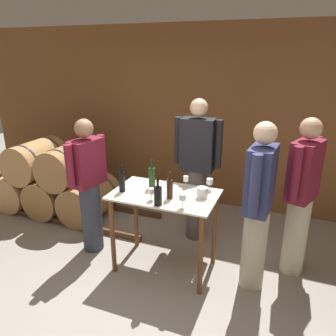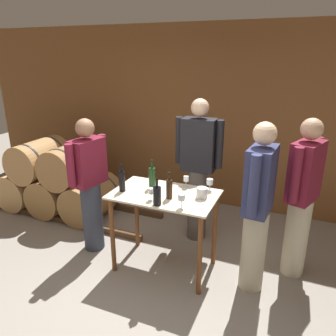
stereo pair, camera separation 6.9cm
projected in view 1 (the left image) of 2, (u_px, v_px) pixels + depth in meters
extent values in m
plane|color=gray|center=(136.00, 305.00, 3.14)|extent=(14.00, 14.00, 0.00)
cube|color=brown|center=(209.00, 119.00, 4.91)|extent=(8.40, 0.05, 2.70)
cube|color=#4C331E|center=(43.00, 217.00, 4.72)|extent=(3.15, 0.06, 0.08)
cube|color=#4C331E|center=(71.00, 199.00, 5.30)|extent=(3.15, 0.06, 0.08)
cylinder|color=tan|center=(25.00, 187.00, 5.14)|extent=(0.57, 0.83, 0.57)
cylinder|color=#38383D|center=(13.00, 193.00, 4.92)|extent=(0.59, 0.03, 0.59)
cylinder|color=#38383D|center=(36.00, 182.00, 5.36)|extent=(0.59, 0.03, 0.59)
cylinder|color=#9E7242|center=(56.00, 193.00, 4.93)|extent=(0.57, 0.83, 0.57)
cylinder|color=#38383D|center=(45.00, 200.00, 4.71)|extent=(0.59, 0.03, 0.59)
cylinder|color=#38383D|center=(67.00, 187.00, 5.15)|extent=(0.59, 0.03, 0.59)
cylinder|color=#9E7242|center=(90.00, 199.00, 4.72)|extent=(0.57, 0.83, 0.57)
cylinder|color=#38383D|center=(80.00, 206.00, 4.50)|extent=(0.59, 0.03, 0.59)
cylinder|color=#38383D|center=(99.00, 193.00, 4.94)|extent=(0.59, 0.03, 0.59)
cylinder|color=#AD7F4C|center=(36.00, 160.00, 4.87)|extent=(0.57, 0.83, 0.57)
cylinder|color=#38383D|center=(23.00, 165.00, 4.65)|extent=(0.59, 0.03, 0.59)
cylinder|color=#38383D|center=(47.00, 156.00, 5.09)|extent=(0.59, 0.03, 0.59)
cylinder|color=#9E7242|center=(69.00, 165.00, 4.66)|extent=(0.57, 0.83, 0.57)
cylinder|color=#38383D|center=(58.00, 170.00, 4.45)|extent=(0.59, 0.03, 0.59)
cylinder|color=#38383D|center=(80.00, 160.00, 4.88)|extent=(0.59, 0.03, 0.59)
cube|color=beige|center=(164.00, 194.00, 3.41)|extent=(1.09, 0.67, 0.02)
cylinder|color=brown|center=(113.00, 236.00, 3.48)|extent=(0.05, 0.05, 0.88)
cylinder|color=brown|center=(201.00, 256.00, 3.15)|extent=(0.05, 0.05, 0.88)
cylinder|color=brown|center=(136.00, 214.00, 3.96)|extent=(0.05, 0.05, 0.88)
cylinder|color=brown|center=(215.00, 229.00, 3.63)|extent=(0.05, 0.05, 0.88)
cylinder|color=black|center=(122.00, 182.00, 3.42)|extent=(0.07, 0.07, 0.22)
cylinder|color=black|center=(121.00, 168.00, 3.37)|extent=(0.02, 0.02, 0.09)
cylinder|color=black|center=(121.00, 164.00, 3.36)|extent=(0.03, 0.03, 0.02)
cylinder|color=#193819|center=(152.00, 178.00, 3.51)|extent=(0.07, 0.07, 0.23)
cylinder|color=#193819|center=(152.00, 164.00, 3.46)|extent=(0.02, 0.02, 0.09)
cylinder|color=black|center=(152.00, 161.00, 3.45)|extent=(0.03, 0.03, 0.02)
cylinder|color=black|center=(158.00, 196.00, 3.12)|extent=(0.08, 0.08, 0.18)
cylinder|color=black|center=(158.00, 184.00, 3.08)|extent=(0.02, 0.02, 0.08)
cylinder|color=black|center=(158.00, 181.00, 3.07)|extent=(0.03, 0.03, 0.02)
cylinder|color=black|center=(170.00, 189.00, 3.26)|extent=(0.06, 0.06, 0.20)
cylinder|color=black|center=(170.00, 176.00, 3.21)|extent=(0.02, 0.02, 0.08)
cylinder|color=black|center=(170.00, 173.00, 3.20)|extent=(0.03, 0.03, 0.02)
cylinder|color=silver|center=(152.00, 200.00, 3.25)|extent=(0.06, 0.06, 0.00)
cylinder|color=silver|center=(152.00, 197.00, 3.24)|extent=(0.01, 0.01, 0.07)
cylinder|color=silver|center=(151.00, 191.00, 3.22)|extent=(0.06, 0.06, 0.06)
cylinder|color=silver|center=(186.00, 187.00, 3.56)|extent=(0.06, 0.06, 0.00)
cylinder|color=silver|center=(186.00, 184.00, 3.55)|extent=(0.01, 0.01, 0.07)
cylinder|color=silver|center=(186.00, 178.00, 3.53)|extent=(0.06, 0.06, 0.06)
cylinder|color=silver|center=(182.00, 208.00, 3.09)|extent=(0.06, 0.06, 0.00)
cylinder|color=silver|center=(182.00, 204.00, 3.07)|extent=(0.01, 0.01, 0.08)
cylinder|color=silver|center=(183.00, 197.00, 3.05)|extent=(0.07, 0.07, 0.06)
cylinder|color=silver|center=(209.00, 190.00, 3.49)|extent=(0.06, 0.06, 0.00)
cylinder|color=silver|center=(209.00, 187.00, 3.47)|extent=(0.01, 0.01, 0.07)
cylinder|color=silver|center=(210.00, 181.00, 3.45)|extent=(0.07, 0.07, 0.06)
cylinder|color=silver|center=(202.00, 193.00, 3.29)|extent=(0.11, 0.11, 0.11)
cylinder|color=#4C4742|center=(196.00, 204.00, 4.17)|extent=(0.24, 0.24, 0.93)
cube|color=black|center=(198.00, 145.00, 3.91)|extent=(0.40, 0.22, 0.64)
sphere|color=beige|center=(199.00, 108.00, 3.76)|extent=(0.21, 0.21, 0.21)
cylinder|color=black|center=(218.00, 144.00, 3.81)|extent=(0.09, 0.09, 0.57)
cylinder|color=black|center=(178.00, 140.00, 3.98)|extent=(0.09, 0.09, 0.57)
cylinder|color=#B7AD93|center=(254.00, 249.00, 3.27)|extent=(0.24, 0.24, 0.86)
cube|color=navy|center=(261.00, 180.00, 3.02)|extent=(0.25, 0.42, 0.63)
sphere|color=beige|center=(265.00, 133.00, 2.87)|extent=(0.21, 0.21, 0.21)
cylinder|color=navy|center=(266.00, 168.00, 3.22)|extent=(0.09, 0.09, 0.57)
cylinder|color=navy|center=(255.00, 186.00, 2.80)|extent=(0.09, 0.09, 0.57)
cylinder|color=#B7AD93|center=(295.00, 236.00, 3.49)|extent=(0.24, 0.24, 0.87)
cube|color=maroon|center=(305.00, 171.00, 3.25)|extent=(0.34, 0.45, 0.60)
sphere|color=tan|center=(311.00, 128.00, 3.10)|extent=(0.21, 0.21, 0.21)
cylinder|color=maroon|center=(314.00, 162.00, 3.41)|extent=(0.09, 0.09, 0.54)
cylinder|color=maroon|center=(295.00, 174.00, 3.06)|extent=(0.09, 0.09, 0.54)
cylinder|color=#333847|center=(92.00, 217.00, 3.91)|extent=(0.24, 0.24, 0.85)
cube|color=maroon|center=(87.00, 162.00, 3.69)|extent=(0.29, 0.43, 0.53)
sphere|color=#9E7051|center=(84.00, 128.00, 3.56)|extent=(0.21, 0.21, 0.21)
cylinder|color=maroon|center=(70.00, 166.00, 3.48)|extent=(0.09, 0.09, 0.48)
cylinder|color=maroon|center=(102.00, 155.00, 3.88)|extent=(0.09, 0.09, 0.48)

